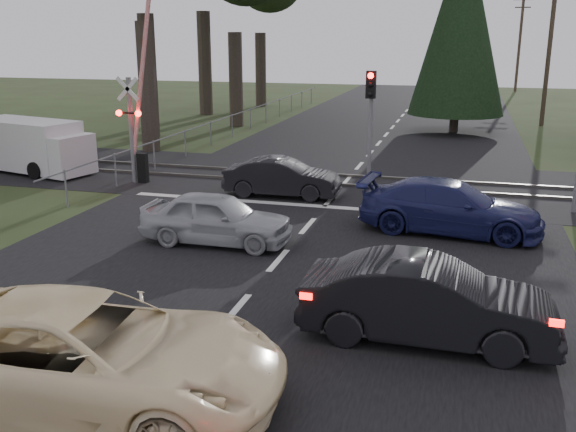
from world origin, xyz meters
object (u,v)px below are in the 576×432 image
(cream_coupe, at_px, (84,355))
(white_van, at_px, (33,146))
(dark_hatchback, at_px, (427,301))
(dark_car_far, at_px, (282,178))
(traffic_signal_center, at_px, (370,110))
(utility_pole_mid, at_px, (550,44))
(silver_car, at_px, (217,218))
(crossing_signal, at_px, (137,127))
(utility_pole_far, at_px, (520,41))
(blue_sedan, at_px, (450,207))

(cream_coupe, relative_size, white_van, 1.07)
(dark_hatchback, xyz_separation_m, dark_car_far, (-5.37, 9.49, -0.10))
(traffic_signal_center, xyz_separation_m, dark_hatchback, (2.70, -10.96, -2.07))
(utility_pole_mid, distance_m, silver_car, 28.40)
(silver_car, bearing_deg, white_van, 57.61)
(traffic_signal_center, bearing_deg, crossing_signal, -173.85)
(utility_pole_mid, xyz_separation_m, silver_car, (-10.42, -26.11, -4.05))
(cream_coupe, distance_m, silver_car, 7.70)
(traffic_signal_center, bearing_deg, utility_pole_mid, 68.79)
(traffic_signal_center, height_order, silver_car, traffic_signal_center)
(cream_coupe, bearing_deg, dark_car_far, -1.95)
(utility_pole_mid, height_order, utility_pole_far, same)
(utility_pole_mid, xyz_separation_m, dark_car_far, (-10.17, -20.79, -4.09))
(crossing_signal, distance_m, silver_car, 8.08)
(dark_car_far, bearing_deg, traffic_signal_center, -62.51)
(crossing_signal, xyz_separation_m, cream_coupe, (6.34, -13.53, -1.24))
(utility_pole_mid, height_order, blue_sedan, utility_pole_mid)
(traffic_signal_center, xyz_separation_m, cream_coupe, (-1.93, -14.42, -1.99))
(crossing_signal, relative_size, silver_car, 1.77)
(utility_pole_far, bearing_deg, crossing_signal, -109.23)
(cream_coupe, bearing_deg, utility_pole_mid, -20.83)
(traffic_signal_center, relative_size, dark_car_far, 1.06)
(dark_hatchback, height_order, blue_sedan, dark_hatchback)
(dark_hatchback, xyz_separation_m, blue_sedan, (0.19, 6.76, -0.02))
(utility_pole_far, distance_m, cream_coupe, 59.62)
(traffic_signal_center, distance_m, dark_car_far, 3.74)
(traffic_signal_center, distance_m, silver_car, 7.69)
(blue_sedan, bearing_deg, white_van, 81.91)
(traffic_signal_center, distance_m, cream_coupe, 14.68)
(blue_sedan, bearing_deg, utility_pole_mid, -5.48)
(crossing_signal, distance_m, traffic_signal_center, 8.36)
(traffic_signal_center, height_order, dark_hatchback, traffic_signal_center)
(crossing_signal, relative_size, cream_coupe, 1.19)
(utility_pole_far, xyz_separation_m, blue_sedan, (-4.62, -48.52, -4.01))
(dark_hatchback, bearing_deg, white_van, 56.49)
(dark_hatchback, relative_size, blue_sedan, 0.91)
(crossing_signal, distance_m, dark_hatchback, 14.95)
(utility_pole_mid, height_order, dark_car_far, utility_pole_mid)
(crossing_signal, distance_m, cream_coupe, 14.99)
(silver_car, bearing_deg, blue_sedan, -66.02)
(utility_pole_far, bearing_deg, white_van, -114.90)
(crossing_signal, distance_m, dark_car_far, 5.81)
(blue_sedan, bearing_deg, crossing_signal, 79.11)
(dark_hatchback, relative_size, white_van, 0.81)
(blue_sedan, relative_size, dark_car_far, 1.28)
(utility_pole_mid, bearing_deg, dark_car_far, -116.06)
(utility_pole_far, height_order, dark_car_far, utility_pole_far)
(cream_coupe, height_order, silver_car, cream_coupe)
(utility_pole_far, bearing_deg, silver_car, -101.52)
(crossing_signal, distance_m, blue_sedan, 11.71)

